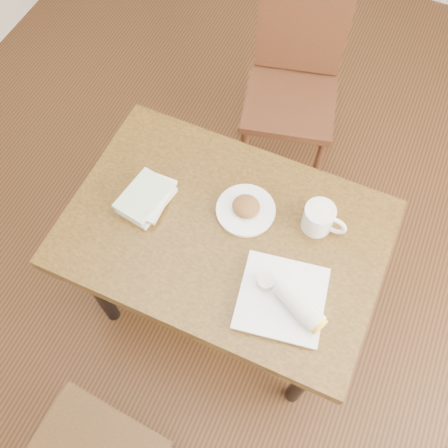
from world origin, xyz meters
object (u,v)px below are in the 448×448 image
at_px(table, 224,242).
at_px(book_stack, 147,198).
at_px(plate_burrito, 287,300).
at_px(chair_far, 294,77).
at_px(coffee_mug, 320,218).
at_px(plate_scone, 246,209).

xyz_separation_m(table, book_stack, (-0.29, -0.00, 0.12)).
relative_size(table, plate_burrito, 3.50).
bearing_deg(chair_far, coffee_mug, -66.19).
bearing_deg(chair_far, plate_burrito, -72.18).
bearing_deg(coffee_mug, plate_burrito, -89.67).
relative_size(table, book_stack, 5.15).
bearing_deg(table, plate_scone, 68.44).
height_order(chair_far, plate_burrito, chair_far).
relative_size(chair_far, plate_scone, 4.58).
height_order(table, plate_burrito, plate_burrito).
bearing_deg(table, plate_burrito, -28.47).
bearing_deg(coffee_mug, chair_far, 113.81).
distance_m(plate_scone, book_stack, 0.35).
bearing_deg(table, chair_far, 94.09).
xyz_separation_m(plate_scone, book_stack, (-0.33, -0.10, 0.00)).
distance_m(table, coffee_mug, 0.36).
bearing_deg(coffee_mug, table, -152.58).
bearing_deg(plate_burrito, chair_far, 107.82).
bearing_deg(chair_far, book_stack, -103.34).
relative_size(coffee_mug, book_stack, 0.74).
relative_size(table, plate_scone, 5.25).
distance_m(chair_far, book_stack, 1.01).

